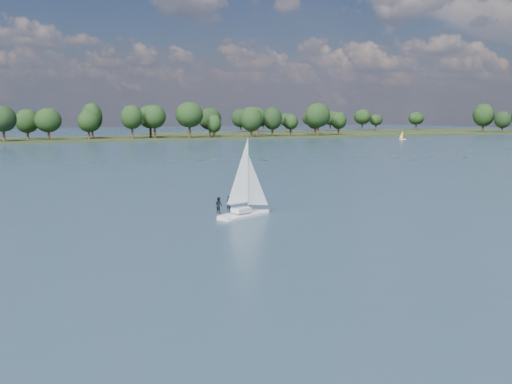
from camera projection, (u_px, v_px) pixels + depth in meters
ground at (95, 164)px, 114.60m from camera, size 700.00×700.00×0.00m
far_shore at (47, 141)px, 215.42m from camera, size 660.00×40.00×1.50m
far_shore_back at (337, 132)px, 324.91m from camera, size 220.00×30.00×1.40m
sailboat at (243, 194)px, 54.65m from camera, size 6.27×4.05×8.03m
dinghy_orange at (403, 137)px, 227.07m from camera, size 2.51×2.07×3.81m
treeline at (0, 120)px, 204.80m from camera, size 562.46×73.75×17.22m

